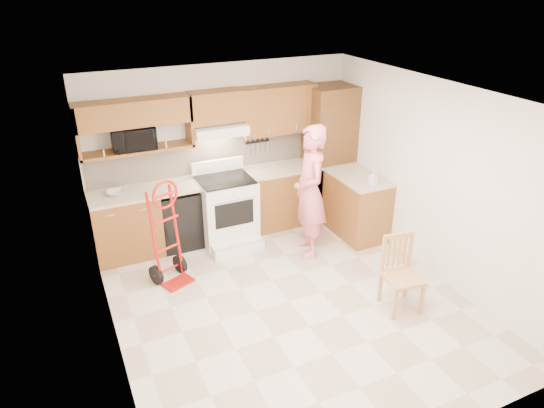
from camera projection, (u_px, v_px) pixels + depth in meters
floor at (289, 302)px, 5.96m from camera, size 4.00×4.50×0.02m
ceiling at (293, 96)px, 4.88m from camera, size 4.00×4.50×0.02m
wall_back at (222, 149)px, 7.27m from camera, size 4.00×0.02×2.50m
wall_front at (431, 332)px, 3.56m from camera, size 4.00×0.02×2.50m
wall_left at (102, 248)px, 4.65m from camera, size 0.02×4.50×2.50m
wall_right at (433, 180)px, 6.18m from camera, size 0.02×4.50×2.50m
backsplash at (223, 153)px, 7.27m from camera, size 3.92×0.03×0.55m
lower_cab_left at (126, 226)px, 6.77m from camera, size 0.90×0.60×0.90m
dishwasher at (180, 217)px, 7.07m from camera, size 0.60×0.60×0.85m
lower_cab_right at (281, 196)px, 7.68m from camera, size 1.14×0.60×0.90m
countertop_left at (144, 191)px, 6.68m from camera, size 1.50×0.63×0.04m
countertop_right at (281, 168)px, 7.47m from camera, size 1.14×0.63×0.04m
cab_return_right at (356, 206)px, 7.35m from camera, size 0.60×1.00×0.90m
countertop_return at (359, 177)px, 7.15m from camera, size 0.63×1.00×0.04m
pantry_tall at (328, 153)px, 7.73m from camera, size 0.70×0.60×2.10m
upper_cab_left at (133, 113)px, 6.34m from camera, size 1.50×0.33×0.34m
upper_shelf_mw at (138, 150)px, 6.56m from camera, size 1.50×0.33×0.04m
upper_cab_center at (216, 107)px, 6.79m from camera, size 0.76×0.33×0.44m
upper_cab_right at (278, 109)px, 7.21m from camera, size 1.14×0.33×0.70m
range_hood at (219, 129)px, 6.87m from camera, size 0.76×0.46×0.14m
knife_strip at (258, 146)px, 7.44m from camera, size 0.40×0.05×0.29m
microwave at (133, 138)px, 6.47m from camera, size 0.57×0.40×0.31m
range at (228, 206)px, 7.06m from camera, size 0.79×1.03×1.16m
person at (310, 192)px, 6.63m from camera, size 0.59×0.76×1.87m
hand_truck at (169, 238)px, 6.09m from camera, size 0.63×0.60×1.26m
dining_chair at (403, 275)px, 5.66m from camera, size 0.47×0.50×0.91m
soap_bottle at (373, 177)px, 6.81m from camera, size 0.12×0.12×0.21m
bowl at (115, 193)px, 6.52m from camera, size 0.25×0.25×0.06m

